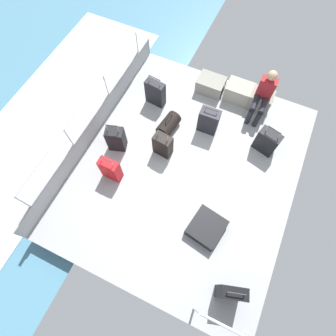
% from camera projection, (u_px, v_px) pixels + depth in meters
% --- Properties ---
extents(ground_plane, '(4.40, 5.20, 0.06)m').
position_uv_depth(ground_plane, '(186.00, 168.00, 5.55)').
color(ground_plane, '#939699').
extents(gunwale_port, '(0.06, 5.20, 0.45)m').
position_uv_depth(gunwale_port, '(95.00, 124.00, 5.70)').
color(gunwale_port, '#939699').
rests_on(gunwale_port, ground_plane).
extents(railing_port, '(0.04, 4.20, 1.02)m').
position_uv_depth(railing_port, '(87.00, 109.00, 5.19)').
color(railing_port, silver).
rests_on(railing_port, ground_plane).
extents(stair_rail_starboard, '(0.94, 0.04, 0.97)m').
position_uv_depth(stair_rail_starboard, '(227.00, 327.00, 3.78)').
color(stair_rail_starboard, silver).
rests_on(stair_rail_starboard, ground_plane).
extents(sea_wake, '(12.00, 12.00, 0.01)m').
position_uv_depth(sea_wake, '(50.00, 117.00, 6.46)').
color(sea_wake, teal).
rests_on(sea_wake, ground_plane).
extents(cargo_crate_0, '(0.65, 0.46, 0.34)m').
position_uv_depth(cargo_crate_0, '(211.00, 85.00, 6.21)').
color(cargo_crate_0, gray).
rests_on(cargo_crate_0, ground_plane).
extents(cargo_crate_1, '(0.64, 0.44, 0.39)m').
position_uv_depth(cargo_crate_1, '(239.00, 92.00, 6.10)').
color(cargo_crate_1, '#9E9989').
rests_on(cargo_crate_1, ground_plane).
extents(cargo_crate_2, '(0.53, 0.42, 0.42)m').
position_uv_depth(cargo_crate_2, '(260.00, 100.00, 5.98)').
color(cargo_crate_2, gray).
rests_on(cargo_crate_2, ground_plane).
extents(passenger_seated, '(0.34, 0.66, 1.12)m').
position_uv_depth(passenger_seated, '(263.00, 95.00, 5.56)').
color(passenger_seated, maroon).
rests_on(passenger_seated, ground_plane).
extents(suitcase_0, '(0.45, 0.30, 0.77)m').
position_uv_depth(suitcase_0, '(231.00, 293.00, 4.25)').
color(suitcase_0, black).
rests_on(suitcase_0, ground_plane).
extents(suitcase_1, '(0.43, 0.27, 0.71)m').
position_uv_depth(suitcase_1, '(209.00, 121.00, 5.64)').
color(suitcase_1, black).
rests_on(suitcase_1, ground_plane).
extents(suitcase_2, '(0.69, 0.72, 0.21)m').
position_uv_depth(suitcase_2, '(206.00, 228.00, 4.90)').
color(suitcase_2, black).
rests_on(suitcase_2, ground_plane).
extents(suitcase_3, '(0.42, 0.35, 0.81)m').
position_uv_depth(suitcase_3, '(116.00, 139.00, 5.46)').
color(suitcase_3, black).
rests_on(suitcase_3, ground_plane).
extents(suitcase_4, '(0.40, 0.21, 0.74)m').
position_uv_depth(suitcase_4, '(111.00, 169.00, 5.19)').
color(suitcase_4, red).
rests_on(suitcase_4, ground_plane).
extents(suitcase_5, '(0.40, 0.27, 0.76)m').
position_uv_depth(suitcase_5, '(163.00, 145.00, 5.42)').
color(suitcase_5, black).
rests_on(suitcase_5, ground_plane).
extents(suitcase_6, '(0.46, 0.24, 0.79)m').
position_uv_depth(suitcase_6, '(155.00, 93.00, 5.93)').
color(suitcase_6, black).
rests_on(suitcase_6, ground_plane).
extents(suitcase_7, '(0.50, 0.35, 0.75)m').
position_uv_depth(suitcase_7, '(267.00, 142.00, 5.45)').
color(suitcase_7, black).
rests_on(suitcase_7, ground_plane).
extents(duffel_bag, '(0.40, 0.58, 0.47)m').
position_uv_depth(duffel_bag, '(169.00, 125.00, 5.77)').
color(duffel_bag, black).
rests_on(duffel_bag, ground_plane).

